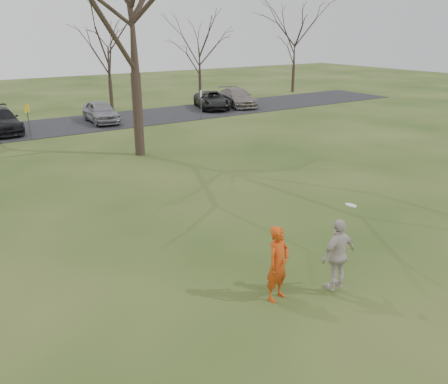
{
  "coord_description": "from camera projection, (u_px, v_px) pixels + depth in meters",
  "views": [
    {
      "loc": [
        -7.63,
        -7.44,
        6.34
      ],
      "look_at": [
        0.0,
        4.0,
        1.5
      ],
      "focal_mm": 37.47,
      "sensor_mm": 36.0,
      "label": 1
    }
  ],
  "objects": [
    {
      "name": "car_7",
      "position": [
        238.0,
        97.0,
        39.63
      ],
      "size": [
        3.22,
        5.41,
        1.47
      ],
      "primitive_type": "imported",
      "rotation": [
        0.0,
        0.0,
        -0.24
      ],
      "color": "gray",
      "rests_on": "parking_strip"
    },
    {
      "name": "sign_yellow",
      "position": [
        28.0,
        115.0,
        27.68
      ],
      "size": [
        0.35,
        0.35,
        2.08
      ],
      "color": "#47474C",
      "rests_on": "ground"
    },
    {
      "name": "car_6",
      "position": [
        212.0,
        100.0,
        38.5
      ],
      "size": [
        3.87,
        5.49,
        1.39
      ],
      "primitive_type": "imported",
      "rotation": [
        0.0,
        0.0,
        -0.35
      ],
      "color": "black",
      "rests_on": "parking_strip"
    },
    {
      "name": "ground",
      "position": [
        311.0,
        290.0,
        11.94
      ],
      "size": [
        120.0,
        120.0,
        0.0
      ],
      "primitive_type": "plane",
      "color": "#1E380F",
      "rests_on": "ground"
    },
    {
      "name": "player_defender",
      "position": [
        278.0,
        264.0,
        11.28
      ],
      "size": [
        0.79,
        0.61,
        1.92
      ],
      "primitive_type": "imported",
      "rotation": [
        0.0,
        0.0,
        0.24
      ],
      "color": "#C43F10",
      "rests_on": "ground"
    },
    {
      "name": "big_tree",
      "position": [
        132.0,
        13.0,
        22.44
      ],
      "size": [
        9.0,
        9.0,
        14.0
      ],
      "primitive_type": null,
      "color": "#352821",
      "rests_on": "ground"
    },
    {
      "name": "sign_white",
      "position": [
        201.0,
        99.0,
        33.96
      ],
      "size": [
        0.35,
        0.35,
        2.08
      ],
      "color": "#47474C",
      "rests_on": "ground"
    },
    {
      "name": "catching_play",
      "position": [
        338.0,
        254.0,
        11.5
      ],
      "size": [
        1.11,
        0.49,
        2.25
      ],
      "color": "beige",
      "rests_on": "ground"
    },
    {
      "name": "small_tree_row",
      "position": [
        86.0,
        61.0,
        36.53
      ],
      "size": [
        55.0,
        5.9,
        8.5
      ],
      "color": "#352821",
      "rests_on": "ground"
    },
    {
      "name": "parking_strip",
      "position": [
        52.0,
        127.0,
        31.55
      ],
      "size": [
        62.0,
        6.5,
        0.04
      ],
      "primitive_type": "cube",
      "color": "black",
      "rests_on": "ground"
    },
    {
      "name": "car_4",
      "position": [
        101.0,
        112.0,
        32.82
      ],
      "size": [
        2.01,
        4.48,
        1.5
      ],
      "primitive_type": "imported",
      "rotation": [
        0.0,
        0.0,
        -0.06
      ],
      "color": "gray",
      "rests_on": "parking_strip"
    },
    {
      "name": "car_3",
      "position": [
        0.0,
        120.0,
        29.65
      ],
      "size": [
        2.17,
        5.21,
        1.5
      ],
      "primitive_type": "imported",
      "rotation": [
        0.0,
        0.0,
        0.01
      ],
      "color": "black",
      "rests_on": "parking_strip"
    }
  ]
}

